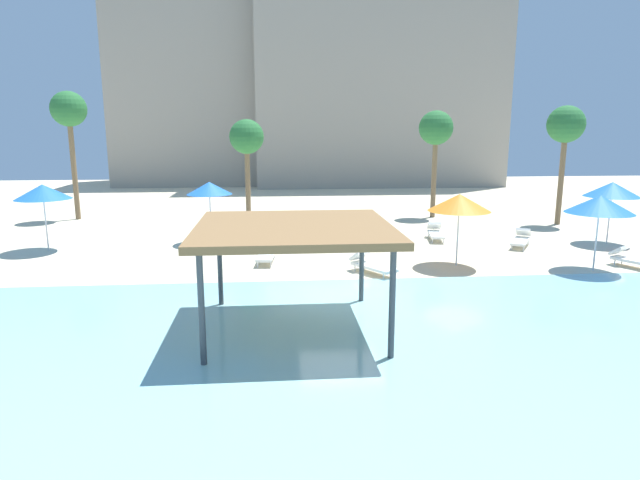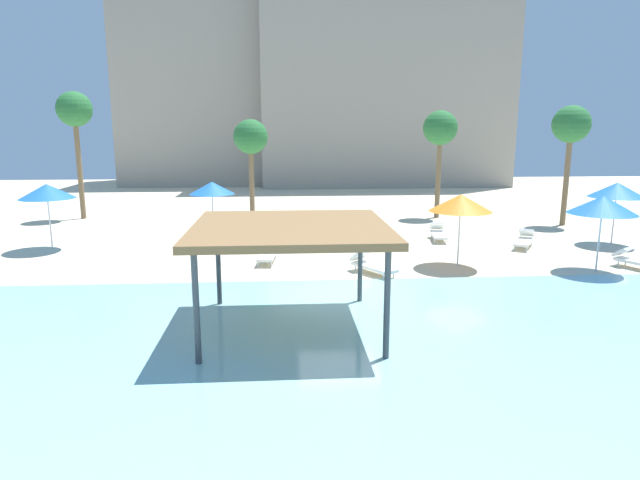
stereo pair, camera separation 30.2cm
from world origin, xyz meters
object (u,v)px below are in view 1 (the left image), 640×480
beach_umbrella_blue_5 (600,204)px  lounge_chair_2 (371,264)px  beach_umbrella_blue_1 (612,189)px  lounge_chair_3 (634,259)px  shade_pavilion (294,231)px  palm_tree_3 (247,139)px  lounge_chair_4 (521,239)px  palm_tree_2 (566,127)px  beach_umbrella_orange_3 (459,203)px  palm_tree_1 (69,113)px  beach_umbrella_blue_4 (209,188)px  lounge_chair_0 (436,232)px  lounge_chair_1 (267,253)px  palm_tree_0 (436,130)px  beach_umbrella_blue_0 (43,192)px

beach_umbrella_blue_5 → lounge_chair_2: (-8.01, 0.32, -2.06)m
beach_umbrella_blue_1 → lounge_chair_3: 4.90m
shade_pavilion → beach_umbrella_blue_1: (14.18, 9.24, -0.13)m
beach_umbrella_blue_1 → lounge_chair_3: (-1.61, -4.14, -2.07)m
palm_tree_3 → lounge_chair_4: bearing=-35.5°
palm_tree_2 → lounge_chair_3: bearing=-102.4°
beach_umbrella_orange_3 → shade_pavilion: bearing=-136.4°
palm_tree_3 → palm_tree_1: bearing=176.5°
beach_umbrella_blue_4 → lounge_chair_4: bearing=-8.4°
lounge_chair_0 → palm_tree_2: palm_tree_2 is taller
beach_umbrella_blue_5 → palm_tree_3: palm_tree_3 is taller
beach_umbrella_blue_4 → lounge_chair_2: 8.69m
shade_pavilion → palm_tree_1: size_ratio=0.68×
lounge_chair_1 → palm_tree_3: bearing=-168.3°
shade_pavilion → lounge_chair_2: (2.87, 5.15, -2.20)m
palm_tree_2 → palm_tree_0: bearing=154.2°
palm_tree_1 → palm_tree_3: bearing=-3.5°
beach_umbrella_orange_3 → lounge_chair_3: beach_umbrella_orange_3 is taller
palm_tree_1 → beach_umbrella_blue_4: bearing=-41.3°
beach_umbrella_blue_5 → lounge_chair_1: (-11.66, 2.38, -2.06)m
palm_tree_1 → beach_umbrella_blue_1: bearing=-19.1°
palm_tree_1 → palm_tree_2: bearing=-8.6°
lounge_chair_1 → palm_tree_3: palm_tree_3 is taller
palm_tree_0 → lounge_chair_1: bearing=-133.6°
beach_umbrella_blue_0 → palm_tree_0: bearing=21.2°
lounge_chair_4 → lounge_chair_3: bearing=65.1°
palm_tree_0 → palm_tree_1: palm_tree_1 is taller
lounge_chair_2 → palm_tree_2: 15.53m
lounge_chair_3 → lounge_chair_2: bearing=-117.4°
beach_umbrella_orange_3 → lounge_chair_0: (0.67, 4.85, -2.03)m
beach_umbrella_blue_1 → lounge_chair_3: size_ratio=1.39×
palm_tree_2 → palm_tree_3: (-16.46, 3.33, -0.62)m
lounge_chair_0 → palm_tree_3: bearing=-117.7°
shade_pavilion → palm_tree_2: 20.50m
lounge_chair_3 → palm_tree_3: (-14.46, 12.44, 4.12)m
palm_tree_2 → palm_tree_1: bearing=171.4°
lounge_chair_2 → palm_tree_1: (-14.31, 12.97, 5.51)m
beach_umbrella_blue_4 → lounge_chair_3: beach_umbrella_blue_4 is taller
beach_umbrella_blue_0 → beach_umbrella_blue_5: (20.75, -5.09, -0.06)m
beach_umbrella_blue_1 → palm_tree_1: palm_tree_1 is taller
lounge_chair_2 → palm_tree_2: size_ratio=0.31×
beach_umbrella_orange_3 → palm_tree_1: (-17.66, 12.19, 3.49)m
lounge_chair_3 → palm_tree_0: (-3.95, 11.99, 4.57)m
lounge_chair_0 → lounge_chair_3: 8.03m
palm_tree_1 → lounge_chair_4: bearing=-23.0°
beach_umbrella_blue_4 → lounge_chair_4: 13.69m
palm_tree_0 → palm_tree_2: 6.61m
beach_umbrella_blue_4 → palm_tree_3: (1.37, 6.59, 2.01)m
palm_tree_2 → lounge_chair_4: bearing=-130.4°
lounge_chair_4 → palm_tree_0: size_ratio=0.32×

